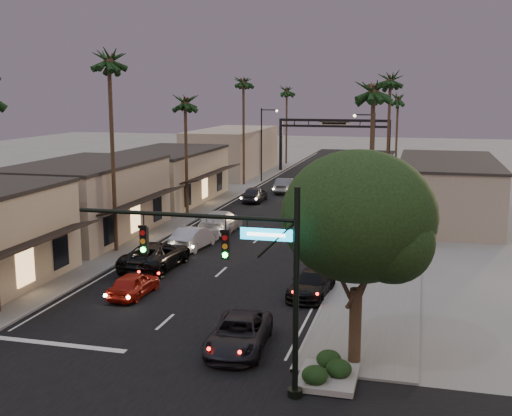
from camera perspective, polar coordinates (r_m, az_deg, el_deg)
The scene contains 31 objects.
ground at distance 59.78m, azimuth 2.98°, elevation -0.29°, with size 200.00×200.00×0.00m, color slate.
road at distance 64.61m, azimuth 3.87°, elevation 0.51°, with size 14.00×120.00×0.02m, color black.
sidewalk_left at distance 73.56m, azimuth -2.40°, elevation 1.77°, with size 5.00×92.00×0.12m, color slate.
sidewalk_right at distance 70.47m, azimuth 12.55°, elevation 1.15°, with size 5.00×92.00×0.12m, color slate.
storefront_mid at distance 50.78m, azimuth -14.82°, elevation 0.61°, with size 8.00×14.00×5.50m, color gray.
storefront_far at distance 65.06m, azimuth -7.94°, elevation 2.72°, with size 8.00×16.00×5.00m, color tan.
storefront_dist at distance 86.56m, azimuth -2.13°, elevation 5.04°, with size 8.00×20.00×6.00m, color gray.
building_right at distance 58.25m, azimuth 16.62°, elevation 1.49°, with size 8.00×18.00×5.00m, color gray.
traffic_signal at distance 23.18m, azimuth -1.05°, elevation -4.59°, with size 8.51×0.22×7.80m.
corner_tree at distance 25.63m, azimuth 9.23°, elevation -1.21°, with size 6.20×6.20×8.80m.
planter at distance 25.78m, azimuth 6.40°, elevation -15.12°, with size 2.20×2.60×0.24m, color gray.
arch at distance 88.52m, azimuth 6.95°, elevation 6.73°, with size 15.20×0.40×7.27m.
streetlight_right at distance 63.01m, azimuth 10.15°, elevation 5.00°, with size 2.13×0.30×9.00m.
streetlight_left at distance 78.04m, azimuth 0.68°, elevation 6.17°, with size 2.13×0.30×9.00m.
palm_lb at distance 44.54m, azimuth -12.97°, elevation 13.11°, with size 3.20×3.20×15.20m.
palm_lc at distance 57.29m, azimuth -6.33°, elevation 9.73°, with size 3.20×3.20×12.20m.
palm_ld at distance 75.37m, azimuth -1.13°, elevation 11.41°, with size 3.20×3.20×14.20m.
palm_ra at distance 41.69m, azimuth 10.43°, elevation 10.73°, with size 3.20×3.20×13.20m.
palm_rb at distance 61.66m, azimuth 11.87°, elevation 11.42°, with size 3.20×3.20×14.20m.
palm_rc at distance 81.63m, azimuth 12.53°, elevation 9.73°, with size 3.20×3.20×12.20m.
palm_far at distance 97.64m, azimuth 2.75°, elevation 10.60°, with size 3.20×3.20×13.20m.
oncoming_red at distance 35.85m, azimuth -10.83°, elevation -6.66°, with size 1.59×3.95×1.34m, color #99140B.
oncoming_pickup at distance 41.04m, azimuth -8.89°, elevation -4.16°, with size 2.83×6.13×1.70m, color black.
oncoming_silver at distance 45.81m, azimuth -5.53°, elevation -2.61°, with size 1.70×4.88×1.61m, color #9D9CA1.
oncoming_white at distance 50.81m, azimuth -3.20°, elevation -1.20°, with size 2.45×6.03×1.75m, color #BCBCBC.
oncoming_dgrey at distance 64.70m, azimuth -0.12°, elevation 1.25°, with size 1.87×4.64×1.58m, color black.
oncoming_grey_far at distance 70.62m, azimuth 2.62°, elevation 2.03°, with size 1.71×4.91×1.62m, color #55555B.
curbside_near at distance 28.29m, azimuth -1.55°, elevation -11.10°, with size 2.35×5.10×1.42m, color black.
curbside_black at distance 35.46m, azimuth 4.98°, elevation -6.68°, with size 1.93×4.75×1.38m, color black.
curbside_grey at distance 51.57m, azimuth 7.07°, elevation -1.26°, with size 1.72×4.28×1.46m, color #4F4E53.
curbside_far at distance 66.19m, azimuth 8.91°, elevation 1.28°, with size 1.55×4.46×1.47m, color black.
Camera 1 is at (11.72, -17.57, 11.07)m, focal length 45.00 mm.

